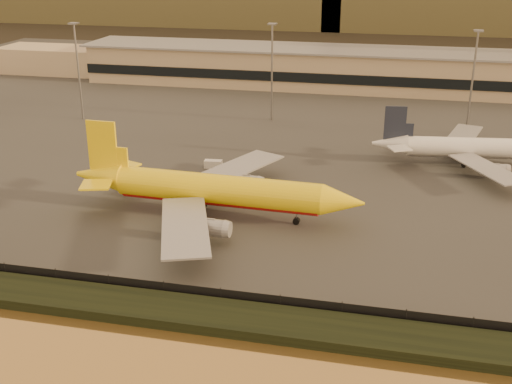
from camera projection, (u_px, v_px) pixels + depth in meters
ground at (231, 259)px, 97.68m from camera, size 900.00×900.00×0.00m
embankment at (197, 314)px, 81.99m from camera, size 320.00×7.00×1.40m
tarmac at (316, 109)px, 183.85m from camera, size 320.00×220.00×0.20m
perimeter_fence at (206, 294)px, 85.40m from camera, size 300.00×0.05×2.20m
terminal_building at (286, 67)px, 212.31m from camera, size 202.00×25.00×12.60m
apron_light_masts at (368, 70)px, 156.91m from camera, size 152.20×12.20×25.40m
dhl_cargo_jet at (214, 190)px, 111.07m from camera, size 52.35×51.33×15.66m
white_narrowbody_jet at (475, 148)px, 136.62m from camera, size 43.55×42.18×12.51m
gse_vehicle_yellow at (271, 199)px, 117.26m from camera, size 4.98×3.26×2.07m
gse_vehicle_white at (213, 164)px, 135.92m from camera, size 3.86×2.05×1.67m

